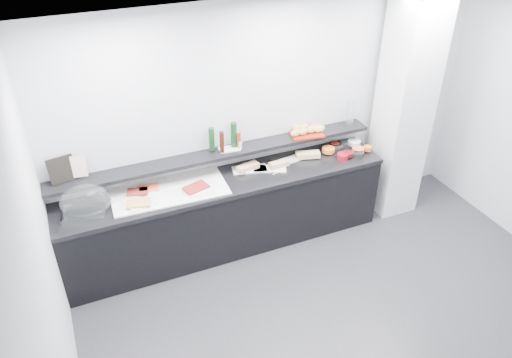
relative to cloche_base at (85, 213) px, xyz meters
name	(u,v)px	position (x,y,z in m)	size (l,w,h in m)	color
ground	(359,333)	(2.16, -1.67, -0.92)	(5.00, 5.00, 0.00)	#2D2D30
back_wall	(274,119)	(2.16, 0.33, 0.43)	(5.00, 0.02, 2.70)	silver
ceiling	(406,58)	(2.16, -1.67, 1.78)	(5.00, 5.00, 0.00)	white
column	(404,109)	(3.66, -0.02, 0.43)	(0.50, 0.50, 2.70)	white
buffet_cabinet	(227,216)	(1.46, 0.03, -0.50)	(3.60, 0.60, 0.85)	black
counter_top	(225,182)	(1.46, 0.03, -0.05)	(3.62, 0.62, 0.05)	black
wall_shelf	(219,154)	(1.46, 0.21, 0.21)	(3.60, 0.25, 0.04)	black
cloche_base	(85,213)	(0.00, 0.00, 0.00)	(0.41, 0.27, 0.04)	silver
cloche_dome	(85,201)	(0.03, 0.03, 0.11)	(0.48, 0.32, 0.34)	silver
linen_runner	(169,191)	(0.86, 0.06, -0.01)	(1.19, 0.56, 0.01)	white
platter_meat_a	(125,194)	(0.42, 0.16, 0.00)	(0.30, 0.20, 0.01)	white
food_meat_a	(138,192)	(0.54, 0.13, 0.02)	(0.21, 0.13, 0.02)	maroon
platter_salmon	(155,186)	(0.74, 0.18, 0.00)	(0.30, 0.20, 0.01)	white
food_salmon	(149,188)	(0.67, 0.15, 0.02)	(0.20, 0.13, 0.02)	#E6522F
platter_cheese	(142,204)	(0.54, -0.08, 0.00)	(0.27, 0.18, 0.01)	white
food_cheese	(139,203)	(0.51, -0.08, 0.02)	(0.23, 0.15, 0.02)	tan
platter_meat_b	(202,191)	(1.16, -0.09, 0.00)	(0.28, 0.19, 0.01)	white
food_meat_b	(196,187)	(1.11, -0.04, 0.02)	(0.25, 0.16, 0.02)	maroon
sandwich_plate_left	(250,169)	(1.78, 0.12, -0.01)	(0.38, 0.16, 0.01)	white
sandwich_food_left	(248,167)	(1.76, 0.12, 0.02)	(0.25, 0.10, 0.06)	#E9AD7A
tongs_left	(245,173)	(1.70, 0.06, 0.00)	(0.01, 0.01, 0.16)	#B5B7BC
sandwich_plate_mid	(270,169)	(1.99, 0.04, -0.01)	(0.36, 0.15, 0.01)	silver
sandwich_food_mid	(279,164)	(2.10, 0.04, 0.02)	(0.22, 0.09, 0.06)	tan
tongs_mid	(278,173)	(2.03, -0.08, 0.00)	(0.01, 0.01, 0.16)	silver
sandwich_plate_right	(292,159)	(2.30, 0.13, -0.01)	(0.31, 0.13, 0.01)	white
sandwich_food_right	(308,155)	(2.49, 0.10, 0.02)	(0.27, 0.10, 0.06)	#DEBB74
tongs_right	(296,159)	(2.34, 0.10, 0.00)	(0.01, 0.01, 0.16)	#ABADB2
bowl_glass_fruit	(335,148)	(2.87, 0.13, 0.02)	(0.18, 0.18, 0.07)	white
fill_glass_fruit	(328,150)	(2.76, 0.10, 0.03)	(0.15, 0.15, 0.05)	orange
bowl_black_jam	(335,146)	(2.89, 0.17, 0.02)	(0.15, 0.15, 0.07)	black
fill_black_jam	(335,145)	(2.89, 0.18, 0.03)	(0.11, 0.11, 0.05)	#63120E
bowl_glass_cream	(345,144)	(3.02, 0.16, 0.02)	(0.18, 0.18, 0.07)	silver
fill_glass_cream	(354,142)	(3.14, 0.13, 0.03)	(0.15, 0.15, 0.05)	white
bowl_red_jam	(343,157)	(2.84, -0.08, 0.02)	(0.13, 0.13, 0.07)	maroon
fill_red_jam	(348,154)	(2.92, -0.07, 0.03)	(0.11, 0.11, 0.05)	#530B0F
bowl_glass_salmon	(357,154)	(3.03, -0.10, 0.02)	(0.15, 0.15, 0.07)	silver
fill_glass_salmon	(358,150)	(3.08, -0.04, 0.03)	(0.14, 0.14, 0.05)	#E86138
bowl_black_fruit	(358,153)	(3.06, -0.08, 0.02)	(0.10, 0.10, 0.07)	black
fill_black_fruit	(368,148)	(3.20, -0.05, 0.03)	(0.10, 0.10, 0.05)	#D0641C
framed_print	(62,170)	(-0.11, 0.27, 0.36)	(0.25, 0.02, 0.26)	black
print_art	(76,167)	(0.02, 0.28, 0.36)	(0.20, 0.00, 0.22)	beige
condiment_tray	(229,149)	(1.59, 0.23, 0.24)	(0.22, 0.14, 0.01)	white
bottle_green_a	(212,139)	(1.41, 0.27, 0.37)	(0.06, 0.06, 0.26)	#103A15
bottle_brown	(222,142)	(1.49, 0.19, 0.36)	(0.05, 0.05, 0.24)	black
bottle_green_b	(234,135)	(1.65, 0.25, 0.38)	(0.07, 0.07, 0.28)	#0E3417
bottle_hot	(239,140)	(1.69, 0.21, 0.33)	(0.04, 0.04, 0.18)	#AD280C
shaker_salt	(239,142)	(1.71, 0.26, 0.28)	(0.03, 0.03, 0.07)	silver
shaker_pepper	(241,145)	(1.70, 0.18, 0.28)	(0.03, 0.03, 0.07)	silver
bread_tray	(306,134)	(2.51, 0.20, 0.24)	(0.37, 0.26, 0.02)	#A61E11
bread_roll_nw	(297,128)	(2.43, 0.28, 0.29)	(0.12, 0.08, 0.08)	#B98D46
bread_roll_n	(304,127)	(2.53, 0.28, 0.29)	(0.14, 0.09, 0.08)	tan
bread_roll_ne	(315,126)	(2.65, 0.24, 0.29)	(0.13, 0.08, 0.08)	#B17043
bread_roll_sw	(296,133)	(2.37, 0.19, 0.29)	(0.14, 0.09, 0.08)	#BB9147
bread_roll_se	(319,129)	(2.66, 0.17, 0.29)	(0.14, 0.09, 0.08)	gold
bread_roll_midw	(303,131)	(2.46, 0.18, 0.29)	(0.12, 0.08, 0.08)	tan
bread_roll_mide	(312,129)	(2.57, 0.19, 0.29)	(0.14, 0.09, 0.08)	#B39144
carafe	(350,114)	(3.08, 0.20, 0.38)	(0.09, 0.09, 0.30)	silver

